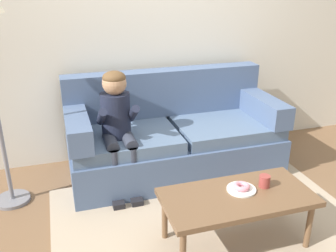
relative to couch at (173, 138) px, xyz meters
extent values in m
plane|color=brown|center=(-0.01, -0.85, -0.35)|extent=(10.00, 10.00, 0.00)
cube|color=silver|center=(-0.01, 0.55, 1.05)|extent=(8.00, 0.10, 2.80)
cube|color=tan|center=(-0.01, -1.10, -0.34)|extent=(2.42, 2.03, 0.01)
cube|color=slate|center=(0.00, -0.05, -0.16)|extent=(2.04, 0.90, 0.38)
cube|color=slate|center=(-0.51, -0.10, 0.09)|extent=(0.98, 0.74, 0.12)
cube|color=slate|center=(0.51, -0.10, 0.09)|extent=(0.98, 0.74, 0.12)
cube|color=slate|center=(0.00, 0.30, 0.39)|extent=(2.04, 0.20, 0.47)
cube|color=slate|center=(-0.92, -0.05, 0.26)|extent=(0.20, 0.90, 0.22)
cube|color=slate|center=(0.92, -0.05, 0.26)|extent=(0.20, 0.90, 0.22)
cube|color=brown|center=(0.08, -1.23, 0.05)|extent=(1.07, 0.52, 0.04)
cylinder|color=brown|center=(0.56, -1.43, -0.16)|extent=(0.04, 0.04, 0.38)
cylinder|color=brown|center=(-0.40, -1.02, -0.16)|extent=(0.04, 0.04, 0.38)
cylinder|color=brown|center=(0.56, -1.02, -0.16)|extent=(0.04, 0.04, 0.38)
cylinder|color=#1E2338|center=(-0.58, -0.13, 0.35)|extent=(0.26, 0.26, 0.40)
sphere|color=tan|center=(-0.58, -0.15, 0.65)|extent=(0.21, 0.21, 0.21)
ellipsoid|color=brown|center=(-0.58, -0.15, 0.70)|extent=(0.20, 0.20, 0.12)
cylinder|color=#333847|center=(-0.66, -0.28, 0.16)|extent=(0.11, 0.30, 0.11)
cylinder|color=#333847|center=(-0.66, -0.43, -0.07)|extent=(0.09, 0.09, 0.44)
cube|color=black|center=(-0.66, -0.48, -0.32)|extent=(0.10, 0.20, 0.06)
cylinder|color=#1E2338|center=(-0.72, -0.24, 0.39)|extent=(0.07, 0.29, 0.23)
cylinder|color=#333847|center=(-0.50, -0.28, 0.16)|extent=(0.11, 0.30, 0.11)
cylinder|color=#333847|center=(-0.50, -0.43, -0.07)|extent=(0.09, 0.09, 0.44)
cube|color=black|center=(-0.50, -0.48, -0.32)|extent=(0.10, 0.20, 0.06)
cylinder|color=#1E2338|center=(-0.44, -0.24, 0.39)|extent=(0.07, 0.29, 0.23)
cylinder|color=white|center=(0.13, -1.18, 0.08)|extent=(0.21, 0.21, 0.01)
torus|color=pink|center=(0.13, -1.18, 0.10)|extent=(0.16, 0.16, 0.04)
cylinder|color=#993D38|center=(0.31, -1.18, 0.11)|extent=(0.08, 0.08, 0.09)
cube|color=red|center=(0.51, -0.77, -0.32)|extent=(0.16, 0.09, 0.05)
cylinder|color=red|center=(0.42, -0.77, -0.32)|extent=(0.06, 0.06, 0.05)
cylinder|color=red|center=(0.59, -0.77, -0.32)|extent=(0.06, 0.06, 0.05)
cylinder|color=slate|center=(-1.54, -0.15, -0.33)|extent=(0.30, 0.30, 0.03)
camera|label=1|loc=(-1.05, -3.22, 1.51)|focal=39.81mm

